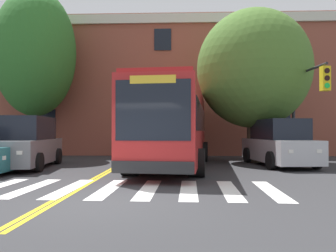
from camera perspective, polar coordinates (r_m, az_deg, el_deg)
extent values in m
plane|color=#303033|center=(7.71, -11.01, -12.84)|extent=(120.00, 120.00, 0.00)
cube|color=white|center=(10.11, -22.67, -9.89)|extent=(0.54, 3.13, 0.01)
cube|color=white|center=(9.67, -16.71, -10.33)|extent=(0.54, 3.13, 0.01)
cube|color=white|center=(9.35, -10.26, -10.69)|extent=(0.54, 3.13, 0.01)
cube|color=white|center=(9.15, -3.42, -10.92)|extent=(0.54, 3.13, 0.01)
cube|color=white|center=(9.08, 3.63, -11.00)|extent=(0.54, 3.13, 0.01)
cube|color=white|center=(9.14, 10.68, -10.91)|extent=(0.54, 3.13, 0.01)
cube|color=white|center=(9.34, 17.53, -10.68)|extent=(0.54, 3.13, 0.01)
cube|color=gold|center=(23.22, -5.10, -4.81)|extent=(0.12, 36.00, 0.01)
cube|color=gold|center=(23.20, -4.70, -4.81)|extent=(0.12, 36.00, 0.01)
cube|color=#B22323|center=(14.84, 1.07, 0.11)|extent=(3.50, 10.92, 2.98)
cube|color=black|center=(14.76, 5.89, 1.28)|extent=(0.98, 9.83, 1.07)
cube|color=black|center=(15.05, -3.67, 1.23)|extent=(0.98, 9.83, 1.07)
cube|color=black|center=(9.54, -2.69, 2.81)|extent=(2.22, 0.24, 1.79)
cube|color=yellow|center=(9.63, -2.69, 8.12)|extent=(1.36, 0.16, 0.24)
cube|color=#232326|center=(9.55, -2.72, -7.22)|extent=(2.43, 0.33, 0.36)
cube|color=maroon|center=(14.95, 1.06, 6.14)|extent=(3.31, 10.48, 0.16)
cylinder|color=black|center=(11.48, 5.04, -6.38)|extent=(0.65, 1.04, 0.99)
cylinder|color=black|center=(11.83, -6.56, -6.21)|extent=(0.65, 1.04, 0.99)
cylinder|color=black|center=(17.20, 5.94, -4.54)|extent=(0.65, 1.04, 0.99)
cylinder|color=black|center=(17.43, -1.89, -4.50)|extent=(0.65, 1.04, 0.99)
cylinder|color=black|center=(18.29, 6.04, -4.32)|extent=(0.65, 1.04, 0.99)
cylinder|color=black|center=(18.52, -1.32, -4.28)|extent=(0.65, 1.04, 0.99)
cube|color=slate|center=(15.48, -23.39, -4.06)|extent=(2.52, 5.20, 1.02)
cube|color=black|center=(15.50, -23.31, -0.35)|extent=(2.09, 3.29, 0.99)
cube|color=white|center=(12.91, -24.46, -4.25)|extent=(0.20, 0.07, 0.14)
cylinder|color=black|center=(13.74, -21.56, -5.90)|extent=(0.32, 0.78, 0.76)
cylinder|color=black|center=(16.73, -18.60, -5.01)|extent=(0.32, 0.78, 0.76)
cylinder|color=black|center=(17.27, -24.85, -4.84)|extent=(0.32, 0.78, 0.76)
cube|color=#B7BABF|center=(16.03, 18.68, -4.01)|extent=(2.47, 5.14, 1.00)
cube|color=black|center=(16.05, 18.59, -0.56)|extent=(2.07, 3.25, 0.92)
cube|color=white|center=(14.04, 24.86, -4.01)|extent=(0.20, 0.06, 0.14)
cube|color=white|center=(13.52, 20.60, -4.17)|extent=(0.20, 0.06, 0.14)
cylinder|color=black|center=(15.10, 24.42, -5.43)|extent=(0.31, 0.78, 0.76)
cylinder|color=black|center=(14.27, 17.49, -5.74)|extent=(0.31, 0.78, 0.76)
cylinder|color=black|center=(17.85, 19.64, -4.74)|extent=(0.31, 0.78, 0.76)
cylinder|color=black|center=(17.14, 13.63, -4.93)|extent=(0.31, 0.78, 0.76)
cube|color=white|center=(23.68, 0.94, -3.00)|extent=(2.59, 5.08, 1.02)
cube|color=black|center=(23.71, 0.92, -0.56)|extent=(2.15, 3.22, 0.99)
cube|color=white|center=(21.32, 3.25, -2.96)|extent=(0.20, 0.07, 0.14)
cube|color=white|center=(21.18, 0.10, -2.97)|extent=(0.20, 0.07, 0.14)
cylinder|color=black|center=(22.34, 3.93, -4.00)|extent=(0.32, 0.78, 0.76)
cylinder|color=black|center=(22.10, -1.21, -4.03)|extent=(0.32, 0.78, 0.76)
cylinder|color=black|center=(25.32, 2.81, -3.63)|extent=(0.32, 0.78, 0.76)
cylinder|color=black|center=(25.11, -1.72, -3.65)|extent=(0.32, 0.78, 0.76)
cube|color=white|center=(13.50, -24.81, -4.71)|extent=(0.05, 0.20, 0.14)
cube|color=white|center=(12.55, -26.65, -4.99)|extent=(0.05, 0.20, 0.14)
cylinder|color=black|center=(14.19, -27.23, -6.03)|extent=(0.61, 0.26, 0.60)
cylinder|color=#28282D|center=(17.29, 21.03, 1.78)|extent=(0.16, 0.16, 4.76)
cylinder|color=#28282D|center=(16.15, 23.27, 8.93)|extent=(0.42, 3.01, 0.11)
cube|color=yellow|center=(14.87, 25.69, 7.45)|extent=(0.37, 0.31, 1.00)
cylinder|color=black|center=(14.79, 25.97, 8.67)|extent=(0.22, 0.05, 0.22)
cylinder|color=black|center=(14.74, 25.98, 7.52)|extent=(0.22, 0.05, 0.22)
cylinder|color=green|center=(14.70, 25.98, 6.36)|extent=(0.22, 0.05, 0.22)
cylinder|color=#4C3D2D|center=(17.30, 14.68, -2.48)|extent=(0.66, 0.66, 2.21)
ellipsoid|color=#4C752D|center=(17.58, 14.63, 9.66)|extent=(6.59, 6.03, 6.10)
cylinder|color=brown|center=(20.78, -22.22, -1.04)|extent=(0.50, 0.50, 3.03)
ellipsoid|color=#2D6B28|center=(21.28, -22.15, 11.72)|extent=(6.90, 7.10, 7.50)
cube|color=brown|center=(24.66, -0.50, 6.22)|extent=(37.88, 6.75, 9.28)
cube|color=beige|center=(22.25, -0.93, 18.24)|extent=(37.88, 0.16, 0.60)
cube|color=black|center=(22.79, -20.32, 1.00)|extent=(1.10, 0.06, 1.40)
cube|color=black|center=(21.09, -0.93, 1.09)|extent=(1.10, 0.06, 1.40)
cube|color=black|center=(22.02, 19.17, 1.06)|extent=(1.10, 0.06, 1.40)
cube|color=black|center=(23.02, -20.29, 7.48)|extent=(1.10, 0.06, 1.40)
cube|color=black|center=(21.33, -0.93, 8.09)|extent=(1.10, 0.06, 1.40)
cube|color=black|center=(22.25, 19.13, 7.76)|extent=(1.10, 0.06, 1.40)
cube|color=black|center=(23.53, -20.25, 13.76)|extent=(1.10, 0.06, 1.40)
cube|color=black|center=(21.89, -0.93, 14.82)|extent=(1.10, 0.06, 1.40)
cube|color=black|center=(22.79, 19.10, 14.24)|extent=(1.10, 0.06, 1.40)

